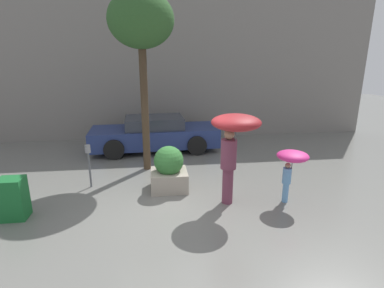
{
  "coord_description": "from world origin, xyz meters",
  "views": [
    {
      "loc": [
        -0.17,
        -6.08,
        3.29
      ],
      "look_at": [
        0.78,
        1.6,
        1.05
      ],
      "focal_mm": 28.0,
      "sensor_mm": 36.0,
      "label": 1
    }
  ],
  "objects_px": {
    "street_tree": "(141,23)",
    "parking_meter": "(88,157)",
    "parked_car_near": "(155,134)",
    "person_child": "(292,161)",
    "newspaper_box": "(13,199)",
    "person_adult": "(234,134)",
    "planter_box": "(169,170)"
  },
  "relations": [
    {
      "from": "person_child",
      "to": "parked_car_near",
      "type": "relative_size",
      "value": 0.27
    },
    {
      "from": "parked_car_near",
      "to": "newspaper_box",
      "type": "bearing_deg",
      "value": 144.28
    },
    {
      "from": "person_adult",
      "to": "parking_meter",
      "type": "height_order",
      "value": "person_adult"
    },
    {
      "from": "planter_box",
      "to": "person_child",
      "type": "xyz_separation_m",
      "value": [
        2.74,
        -1.1,
        0.52
      ]
    },
    {
      "from": "parked_car_near",
      "to": "newspaper_box",
      "type": "height_order",
      "value": "parked_car_near"
    },
    {
      "from": "person_adult",
      "to": "newspaper_box",
      "type": "relative_size",
      "value": 2.36
    },
    {
      "from": "parked_car_near",
      "to": "parking_meter",
      "type": "relative_size",
      "value": 4.01
    },
    {
      "from": "street_tree",
      "to": "parking_meter",
      "type": "bearing_deg",
      "value": -140.35
    },
    {
      "from": "person_adult",
      "to": "street_tree",
      "type": "height_order",
      "value": "street_tree"
    },
    {
      "from": "person_child",
      "to": "newspaper_box",
      "type": "bearing_deg",
      "value": -139.47
    },
    {
      "from": "parking_meter",
      "to": "newspaper_box",
      "type": "height_order",
      "value": "parking_meter"
    },
    {
      "from": "person_child",
      "to": "street_tree",
      "type": "height_order",
      "value": "street_tree"
    },
    {
      "from": "person_adult",
      "to": "person_child",
      "type": "relative_size",
      "value": 1.67
    },
    {
      "from": "parking_meter",
      "to": "newspaper_box",
      "type": "xyz_separation_m",
      "value": [
        -1.27,
        -1.45,
        -0.38
      ]
    },
    {
      "from": "parked_car_near",
      "to": "street_tree",
      "type": "bearing_deg",
      "value": 169.79
    },
    {
      "from": "planter_box",
      "to": "street_tree",
      "type": "xyz_separation_m",
      "value": [
        -0.6,
        1.58,
        3.66
      ]
    },
    {
      "from": "street_tree",
      "to": "parking_meter",
      "type": "distance_m",
      "value": 3.85
    },
    {
      "from": "person_child",
      "to": "parking_meter",
      "type": "relative_size",
      "value": 1.1
    },
    {
      "from": "person_adult",
      "to": "parked_car_near",
      "type": "relative_size",
      "value": 0.46
    },
    {
      "from": "parked_car_near",
      "to": "street_tree",
      "type": "relative_size",
      "value": 0.92
    },
    {
      "from": "person_child",
      "to": "newspaper_box",
      "type": "height_order",
      "value": "person_child"
    },
    {
      "from": "parked_car_near",
      "to": "street_tree",
      "type": "distance_m",
      "value": 4.09
    },
    {
      "from": "parked_car_near",
      "to": "parking_meter",
      "type": "distance_m",
      "value": 3.57
    },
    {
      "from": "parked_car_near",
      "to": "newspaper_box",
      "type": "relative_size",
      "value": 5.13
    },
    {
      "from": "person_child",
      "to": "parked_car_near",
      "type": "distance_m",
      "value": 5.56
    },
    {
      "from": "newspaper_box",
      "to": "person_adult",
      "type": "bearing_deg",
      "value": 0.72
    },
    {
      "from": "person_child",
      "to": "newspaper_box",
      "type": "relative_size",
      "value": 1.41
    },
    {
      "from": "planter_box",
      "to": "parked_car_near",
      "type": "distance_m",
      "value": 3.53
    },
    {
      "from": "planter_box",
      "to": "parking_meter",
      "type": "distance_m",
      "value": 2.1
    },
    {
      "from": "parking_meter",
      "to": "newspaper_box",
      "type": "distance_m",
      "value": 1.97
    },
    {
      "from": "parked_car_near",
      "to": "parking_meter",
      "type": "bearing_deg",
      "value": 148.76
    },
    {
      "from": "person_adult",
      "to": "parked_car_near",
      "type": "distance_m",
      "value": 4.97
    }
  ]
}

